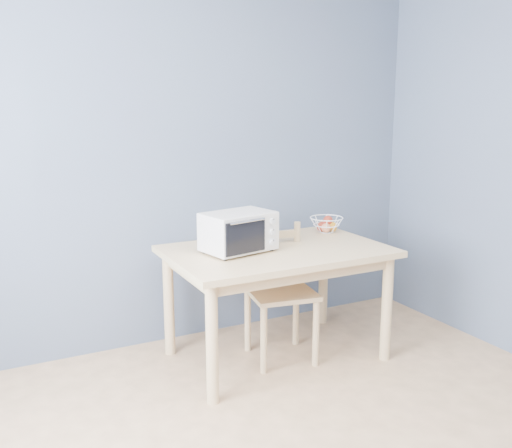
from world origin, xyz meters
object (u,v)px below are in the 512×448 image
toaster_oven (236,232)px  fruit_basket (326,224)px  dining_chair (279,294)px  dining_table (277,263)px

toaster_oven → fruit_basket: (0.83, 0.22, -0.07)m
dining_chair → fruit_basket: bearing=34.3°
toaster_oven → dining_chair: toaster_oven is taller
toaster_oven → dining_chair: (0.30, -0.02, -0.45)m
dining_table → dining_chair: dining_chair is taller
toaster_oven → dining_chair: bearing=-15.8°
fruit_basket → dining_chair: dining_chair is taller
fruit_basket → dining_chair: (-0.53, -0.24, -0.37)m
dining_table → toaster_oven: size_ratio=2.90×
toaster_oven → fruit_basket: size_ratio=1.68×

